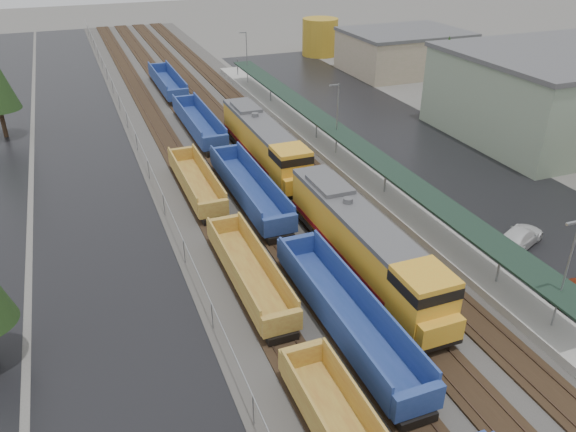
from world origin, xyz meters
The scene contains 12 objects.
ballast_strip centered at (0.00, 60.00, 0.04)m, with size 20.00×160.00×0.08m, color #302D2B.
trackbed centered at (0.00, 60.00, 0.16)m, with size 14.60×160.00×0.22m.
west_parking_lot centered at (-15.00, 60.00, 0.01)m, with size 10.00×160.00×0.02m, color black.
east_commuter_lot centered at (19.00, 50.00, 0.01)m, with size 16.00×100.00×0.02m, color black.
station_platform centered at (9.50, 50.01, 0.73)m, with size 3.00×80.00×8.00m.
chainlink_fence centered at (-9.50, 58.44, 1.61)m, with size 0.08×160.04×2.02m.
tree_east centered at (28.00, 58.00, 6.47)m, with size 4.40×4.40×10.00m.
locomotive_lead centered at (2.00, 30.06, 2.45)m, with size 3.08×20.33×4.60m.
locomotive_trail centered at (2.00, 51.06, 2.45)m, with size 3.08×20.33×4.60m.
well_string_blue centered at (-2.00, 34.41, 1.24)m, with size 2.85×111.66×2.53m.
storage_tank centered at (28.46, 96.05, 3.21)m, with size 6.42×6.42×6.42m, color #B38B23.
parked_car_east_c centered at (15.12, 29.07, 0.75)m, with size 5.17×2.10×1.50m, color silver.
Camera 1 is at (-15.18, 0.90, 22.62)m, focal length 35.00 mm.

